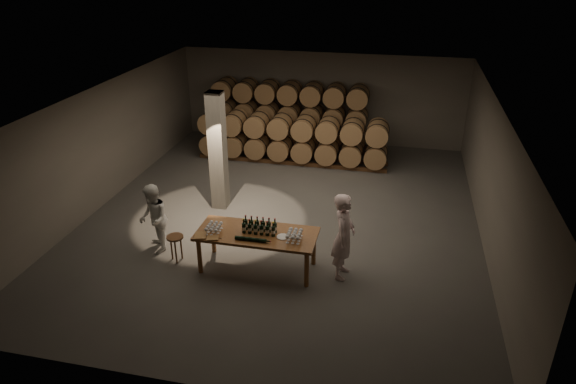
% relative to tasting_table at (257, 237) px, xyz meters
% --- Properties ---
extents(room, '(12.00, 12.00, 12.00)m').
position_rel_tasting_table_xyz_m(room, '(-1.80, 2.70, 0.80)').
color(room, '#585552').
rests_on(room, ground).
extents(tasting_table, '(2.60, 1.10, 0.90)m').
position_rel_tasting_table_xyz_m(tasting_table, '(0.00, 0.00, 0.00)').
color(tasting_table, brown).
rests_on(tasting_table, ground).
extents(barrel_stack_back, '(5.48, 0.95, 2.31)m').
position_rel_tasting_table_xyz_m(barrel_stack_back, '(-0.96, 7.70, 0.40)').
color(barrel_stack_back, brown).
rests_on(barrel_stack_back, ground).
extents(barrel_stack_front, '(6.26, 0.95, 1.57)m').
position_rel_tasting_table_xyz_m(barrel_stack_front, '(-0.57, 6.30, 0.03)').
color(barrel_stack_front, brown).
rests_on(barrel_stack_front, ground).
extents(bottle_cluster, '(0.74, 0.24, 0.34)m').
position_rel_tasting_table_xyz_m(bottle_cluster, '(0.06, 0.02, 0.23)').
color(bottle_cluster, black).
rests_on(bottle_cluster, tasting_table).
extents(lying_bottles, '(0.77, 0.08, 0.08)m').
position_rel_tasting_table_xyz_m(lying_bottles, '(-0.02, -0.35, 0.14)').
color(lying_bottles, black).
rests_on(lying_bottles, tasting_table).
extents(glass_cluster_left, '(0.30, 0.41, 0.17)m').
position_rel_tasting_table_xyz_m(glass_cluster_left, '(-0.92, -0.15, 0.23)').
color(glass_cluster_left, silver).
rests_on(glass_cluster_left, tasting_table).
extents(glass_cluster_right, '(0.31, 0.42, 0.18)m').
position_rel_tasting_table_xyz_m(glass_cluster_right, '(0.84, -0.09, 0.24)').
color(glass_cluster_right, silver).
rests_on(glass_cluster_right, tasting_table).
extents(plate, '(0.27, 0.27, 0.02)m').
position_rel_tasting_table_xyz_m(plate, '(0.59, -0.06, 0.11)').
color(plate, white).
rests_on(plate, tasting_table).
extents(notebook_near, '(0.29, 0.26, 0.03)m').
position_rel_tasting_table_xyz_m(notebook_near, '(-0.84, -0.44, 0.12)').
color(notebook_near, olive).
rests_on(notebook_near, tasting_table).
extents(notebook_corner, '(0.32, 0.37, 0.03)m').
position_rel_tasting_table_xyz_m(notebook_corner, '(-1.13, -0.39, 0.12)').
color(notebook_corner, olive).
rests_on(notebook_corner, tasting_table).
extents(pen, '(0.13, 0.04, 0.01)m').
position_rel_tasting_table_xyz_m(pen, '(-0.72, -0.40, 0.11)').
color(pen, black).
rests_on(pen, tasting_table).
extents(stool, '(0.38, 0.38, 0.63)m').
position_rel_tasting_table_xyz_m(stool, '(-1.88, -0.10, -0.28)').
color(stool, brown).
rests_on(stool, ground).
extents(person_man, '(0.52, 0.75, 1.94)m').
position_rel_tasting_table_xyz_m(person_man, '(1.86, 0.14, 0.17)').
color(person_man, silver).
rests_on(person_man, ground).
extents(person_woman, '(0.95, 1.01, 1.66)m').
position_rel_tasting_table_xyz_m(person_woman, '(-2.52, 0.22, 0.03)').
color(person_woman, white).
rests_on(person_woman, ground).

